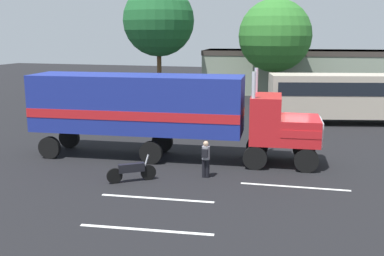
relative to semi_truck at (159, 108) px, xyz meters
The scene contains 12 objects.
ground_plane 6.49m from the semi_truck, ahead, with size 120.00×120.00×0.00m, color black.
lane_stripe_near 7.76m from the semi_truck, 20.87° to the right, with size 4.40×0.16×0.01m, color silver.
lane_stripe_mid 6.29m from the semi_truck, 70.54° to the right, with size 4.40×0.16×0.01m, color silver.
lane_stripe_far 8.92m from the semi_truck, 72.53° to the right, with size 4.40×0.16×0.01m, color silver.
semi_truck is the anchor object (origin of this frame).
person_bystander 4.23m from the semi_truck, 38.52° to the right, with size 0.34×0.46×1.63m.
parked_bus 15.36m from the semi_truck, 51.34° to the left, with size 11.29×5.10×3.40m.
parked_car 12.35m from the semi_truck, 142.14° to the left, with size 4.58×2.31×1.57m.
motorcycle 4.36m from the semi_truck, 87.00° to the right, with size 1.77×1.32×1.12m.
tree_left 23.34m from the semi_truck, 110.25° to the left, with size 6.88×6.88×10.78m.
tree_center 21.83m from the semi_truck, 81.22° to the left, with size 6.57×6.57×9.22m.
building_backdrop 28.19m from the semi_truck, 78.76° to the left, with size 20.64×8.04×4.45m.
Camera 1 is at (1.85, -21.54, 6.17)m, focal length 42.30 mm.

